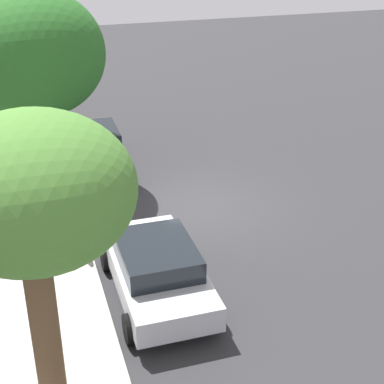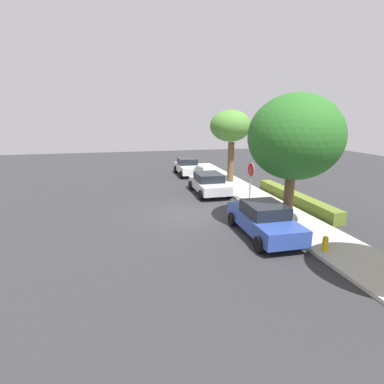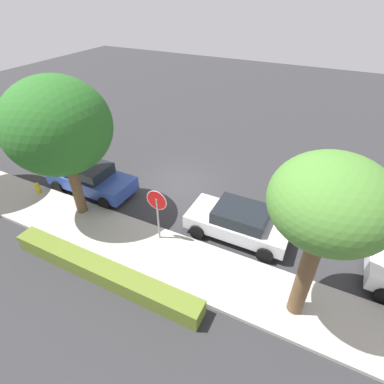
{
  "view_description": "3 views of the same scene",
  "coord_description": "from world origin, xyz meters",
  "px_view_note": "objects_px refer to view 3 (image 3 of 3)",
  "views": [
    {
      "loc": [
        -14.88,
        4.88,
        8.1
      ],
      "look_at": [
        -1.75,
        0.76,
        1.36
      ],
      "focal_mm": 55.0,
      "sensor_mm": 36.0,
      "label": 1
    },
    {
      "loc": [
        14.72,
        -3.36,
        5.1
      ],
      "look_at": [
        -1.59,
        0.56,
        0.82
      ],
      "focal_mm": 28.0,
      "sensor_mm": 36.0,
      "label": 2
    },
    {
      "loc": [
        -6.42,
        11.41,
        8.72
      ],
      "look_at": [
        -1.48,
        1.48,
        0.84
      ],
      "focal_mm": 28.0,
      "sensor_mm": 36.0,
      "label": 3
    }
  ],
  "objects_px": {
    "parked_car_silver": "(239,221)",
    "fire_hydrant": "(38,189)",
    "street_tree_far": "(58,127)",
    "stop_sign": "(157,207)",
    "street_tree_mid_block": "(330,205)",
    "parked_car_blue": "(91,178)"
  },
  "relations": [
    {
      "from": "parked_car_silver",
      "to": "fire_hydrant",
      "type": "distance_m",
      "value": 9.88
    },
    {
      "from": "parked_car_silver",
      "to": "street_tree_far",
      "type": "relative_size",
      "value": 0.68
    },
    {
      "from": "street_tree_mid_block",
      "to": "street_tree_far",
      "type": "bearing_deg",
      "value": -3.94
    },
    {
      "from": "parked_car_silver",
      "to": "fire_hydrant",
      "type": "xyz_separation_m",
      "value": [
        9.73,
        1.68,
        -0.36
      ]
    },
    {
      "from": "parked_car_blue",
      "to": "street_tree_mid_block",
      "type": "height_order",
      "value": "street_tree_mid_block"
    },
    {
      "from": "street_tree_far",
      "to": "fire_hydrant",
      "type": "distance_m",
      "value": 4.74
    },
    {
      "from": "parked_car_silver",
      "to": "street_tree_mid_block",
      "type": "height_order",
      "value": "street_tree_mid_block"
    },
    {
      "from": "parked_car_silver",
      "to": "parked_car_blue",
      "type": "distance_m",
      "value": 7.57
    },
    {
      "from": "stop_sign",
      "to": "street_tree_far",
      "type": "xyz_separation_m",
      "value": [
        4.17,
        0.08,
        2.47
      ]
    },
    {
      "from": "street_tree_mid_block",
      "to": "street_tree_far",
      "type": "height_order",
      "value": "street_tree_far"
    },
    {
      "from": "stop_sign",
      "to": "street_tree_far",
      "type": "height_order",
      "value": "street_tree_far"
    },
    {
      "from": "stop_sign",
      "to": "street_tree_mid_block",
      "type": "relative_size",
      "value": 0.44
    },
    {
      "from": "parked_car_silver",
      "to": "street_tree_far",
      "type": "height_order",
      "value": "street_tree_far"
    },
    {
      "from": "parked_car_blue",
      "to": "street_tree_far",
      "type": "bearing_deg",
      "value": 112.31
    },
    {
      "from": "parked_car_blue",
      "to": "street_tree_mid_block",
      "type": "xyz_separation_m",
      "value": [
        -10.41,
        2.27,
        3.54
      ]
    },
    {
      "from": "stop_sign",
      "to": "street_tree_mid_block",
      "type": "bearing_deg",
      "value": 172.34
    },
    {
      "from": "stop_sign",
      "to": "fire_hydrant",
      "type": "relative_size",
      "value": 3.43
    },
    {
      "from": "stop_sign",
      "to": "street_tree_mid_block",
      "type": "height_order",
      "value": "street_tree_mid_block"
    },
    {
      "from": "parked_car_silver",
      "to": "fire_hydrant",
      "type": "relative_size",
      "value": 5.78
    },
    {
      "from": "parked_car_silver",
      "to": "street_tree_far",
      "type": "distance_m",
      "value": 7.93
    },
    {
      "from": "parked_car_blue",
      "to": "fire_hydrant",
      "type": "bearing_deg",
      "value": 34.2
    },
    {
      "from": "stop_sign",
      "to": "fire_hydrant",
      "type": "bearing_deg",
      "value": -0.37
    }
  ]
}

